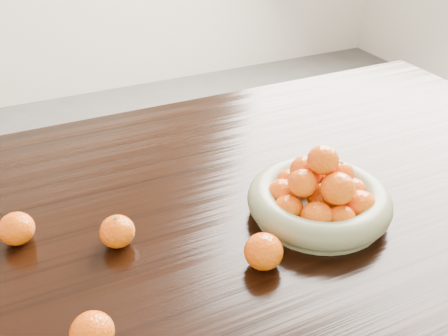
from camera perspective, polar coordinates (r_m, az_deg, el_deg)
name	(u,v)px	position (r m, az deg, el deg)	size (l,w,h in m)	color
dining_table	(205,232)	(1.13, -2.22, -7.31)	(2.00, 1.00, 0.75)	black
fruit_bowl	(319,197)	(1.03, 10.84, -3.27)	(0.29, 0.29, 0.15)	gray
loose_orange_0	(117,231)	(0.96, -12.10, -7.10)	(0.07, 0.07, 0.06)	#E05D06
loose_orange_1	(92,333)	(0.79, -14.84, -17.74)	(0.07, 0.07, 0.06)	#E05D06
loose_orange_2	(264,251)	(0.89, 4.54, -9.48)	(0.07, 0.07, 0.07)	#E05D06
loose_orange_3	(16,229)	(1.02, -22.63, -6.41)	(0.07, 0.07, 0.06)	#E05D06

